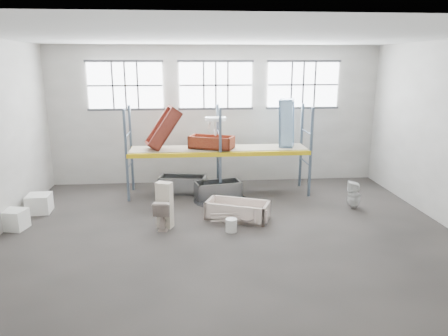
{
  "coord_description": "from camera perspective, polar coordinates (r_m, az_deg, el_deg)",
  "views": [
    {
      "loc": [
        -1.02,
        -10.26,
        4.41
      ],
      "look_at": [
        0.0,
        1.5,
        1.4
      ],
      "focal_mm": 33.43,
      "sensor_mm": 36.0,
      "label": 1
    }
  ],
  "objects": [
    {
      "name": "shelf_deck",
      "position": [
        14.08,
        -0.7,
        2.71
      ],
      "size": [
        5.9,
        1.1,
        0.03
      ],
      "primitive_type": "cube",
      "color": "gray",
      "rests_on": "floor"
    },
    {
      "name": "ceiling",
      "position": [
        10.33,
        0.75,
        17.86
      ],
      "size": [
        12.0,
        10.0,
        0.1
      ],
      "primitive_type": "cube",
      "color": "silver",
      "rests_on": "ground"
    },
    {
      "name": "blue_tub_upright",
      "position": [
        14.41,
        8.56,
        6.11
      ],
      "size": [
        0.72,
        0.88,
        1.62
      ],
      "primitive_type": null,
      "rotation": [
        0.0,
        1.54,
        -0.33
      ],
      "color": "#84AACF",
      "rests_on": "shelf_deck"
    },
    {
      "name": "rust_tub_tilted",
      "position": [
        13.91,
        -8.28,
        5.42
      ],
      "size": [
        1.32,
        0.95,
        1.46
      ],
      "primitive_type": null,
      "rotation": [
        0.0,
        -0.96,
        0.23
      ],
      "color": "maroon",
      "rests_on": "shelf_deck"
    },
    {
      "name": "toilet_white",
      "position": [
        13.51,
        17.36,
        -3.51
      ],
      "size": [
        0.48,
        0.48,
        0.86
      ],
      "primitive_type": "imported",
      "rotation": [
        0.0,
        0.0,
        -1.84
      ],
      "color": "white",
      "rests_on": "floor"
    },
    {
      "name": "wall_front",
      "position": [
        5.64,
        5.77,
        -5.57
      ],
      "size": [
        12.0,
        0.1,
        5.0
      ],
      "primitive_type": "cube",
      "color": "#ABA79F",
      "rests_on": "ground"
    },
    {
      "name": "toilet_beige",
      "position": [
        11.52,
        -8.2,
        -6.14
      ],
      "size": [
        0.59,
        0.88,
        0.83
      ],
      "primitive_type": "imported",
      "rotation": [
        0.0,
        0.0,
        2.97
      ],
      "color": "beige",
      "rests_on": "floor"
    },
    {
      "name": "cistern_tall",
      "position": [
        11.47,
        -8.11,
        -5.03
      ],
      "size": [
        0.48,
        0.4,
        1.28
      ],
      "primitive_type": "cube",
      "rotation": [
        0.0,
        0.0,
        -0.38
      ],
      "color": "beige",
      "rests_on": "floor"
    },
    {
      "name": "cistern_spare",
      "position": [
        11.65,
        4.98,
        -6.52
      ],
      "size": [
        0.39,
        0.2,
        0.36
      ],
      "primitive_type": "cube",
      "rotation": [
        0.0,
        0.0,
        -0.07
      ],
      "color": "beige",
      "rests_on": "bathtub_beige"
    },
    {
      "name": "rack_upright_ma",
      "position": [
        13.51,
        -0.51,
        1.87
      ],
      "size": [
        0.08,
        0.08,
        3.0
      ],
      "primitive_type": "cube",
      "color": "slate",
      "rests_on": "floor"
    },
    {
      "name": "rack_beam_front",
      "position": [
        13.51,
        -0.51,
        1.87
      ],
      "size": [
        6.0,
        0.1,
        0.14
      ],
      "primitive_type": "cube",
      "color": "yellow",
      "rests_on": "floor"
    },
    {
      "name": "bathtub_beige",
      "position": [
        12.08,
        1.86,
        -5.79
      ],
      "size": [
        1.96,
        1.44,
        0.52
      ],
      "primitive_type": null,
      "rotation": [
        0.0,
        0.0,
        -0.39
      ],
      "color": "beige",
      "rests_on": "floor"
    },
    {
      "name": "rack_upright_mb",
      "position": [
        14.68,
        -0.88,
        2.88
      ],
      "size": [
        0.08,
        0.08,
        3.0
      ],
      "primitive_type": "cube",
      "color": "slate",
      "rests_on": "floor"
    },
    {
      "name": "sink_in_tub",
      "position": [
        11.68,
        3.17,
        -7.06
      ],
      "size": [
        0.45,
        0.45,
        0.15
      ],
      "primitive_type": "imported",
      "rotation": [
        0.0,
        0.0,
        0.05
      ],
      "color": "beige",
      "rests_on": "bathtub_beige"
    },
    {
      "name": "window_mid",
      "position": [
        15.25,
        -1.14,
        11.26
      ],
      "size": [
        2.6,
        0.04,
        1.6
      ],
      "primitive_type": "cube",
      "color": "white",
      "rests_on": "wall_back"
    },
    {
      "name": "rack_upright_rb",
      "position": [
        15.19,
        10.5,
        3.02
      ],
      "size": [
        0.08,
        0.08,
        3.0
      ],
      "primitive_type": "cube",
      "color": "slate",
      "rests_on": "floor"
    },
    {
      "name": "wall_back",
      "position": [
        15.46,
        -1.14,
        7.21
      ],
      "size": [
        12.0,
        0.1,
        5.0
      ],
      "primitive_type": "cube",
      "color": "#A19D95",
      "rests_on": "ground"
    },
    {
      "name": "rack_upright_ra",
      "position": [
        14.06,
        11.78,
        2.06
      ],
      "size": [
        0.08,
        0.08,
        3.0
      ],
      "primitive_type": "cube",
      "color": "slate",
      "rests_on": "floor"
    },
    {
      "name": "wet_patch",
      "position": [
        13.72,
        -0.43,
        -4.43
      ],
      "size": [
        1.8,
        1.8,
        0.0
      ],
      "primitive_type": "cylinder",
      "color": "black",
      "rests_on": "floor"
    },
    {
      "name": "carton_far",
      "position": [
        13.76,
        -23.94,
        -4.45
      ],
      "size": [
        0.7,
        0.7,
        0.55
      ],
      "primitive_type": "cube",
      "rotation": [
        0.0,
        0.0,
        0.06
      ],
      "color": "white",
      "rests_on": "floor"
    },
    {
      "name": "rust_tub_flat",
      "position": [
        13.91,
        -1.72,
        3.57
      ],
      "size": [
        1.6,
        1.18,
        0.41
      ],
      "primitive_type": null,
      "rotation": [
        0.0,
        0.0,
        -0.39
      ],
      "color": "brown",
      "rests_on": "shelf_deck"
    },
    {
      "name": "window_left",
      "position": [
        15.37,
        -13.35,
        10.91
      ],
      "size": [
        2.6,
        0.04,
        1.6
      ],
      "primitive_type": "cube",
      "color": "white",
      "rests_on": "wall_back"
    },
    {
      "name": "steel_tub_right",
      "position": [
        13.93,
        -0.84,
        -2.96
      ],
      "size": [
        1.6,
        0.98,
        0.55
      ],
      "primitive_type": null,
      "rotation": [
        0.0,
        0.0,
        0.2
      ],
      "color": "#94989B",
      "rests_on": "floor"
    },
    {
      "name": "rack_beam_back",
      "position": [
        14.68,
        -0.88,
        2.88
      ],
      "size": [
        6.0,
        0.1,
        0.14
      ],
      "primitive_type": "cube",
      "color": "yellow",
      "rests_on": "floor"
    },
    {
      "name": "carton_near",
      "position": [
        12.72,
        -26.79,
        -6.3
      ],
      "size": [
        0.74,
        0.67,
        0.54
      ],
      "primitive_type": "cube",
      "rotation": [
        0.0,
        0.0,
        -0.23
      ],
      "color": "white",
      "rests_on": "floor"
    },
    {
      "name": "steel_tub_left",
      "position": [
        14.54,
        -5.67,
        -2.23
      ],
      "size": [
        1.68,
        0.98,
        0.58
      ],
      "primitive_type": null,
      "rotation": [
        0.0,
        0.0,
        -0.16
      ],
      "color": "#9FA2A5",
      "rests_on": "floor"
    },
    {
      "name": "floor",
      "position": [
        11.23,
        0.67,
        -9.09
      ],
      "size": [
        12.0,
        10.0,
        0.1
      ],
      "primitive_type": "cube",
      "color": "#4A433F",
      "rests_on": "ground"
    },
    {
      "name": "sink_on_shelf",
      "position": [
        13.76,
        -1.17,
        4.62
      ],
      "size": [
        0.76,
        0.62,
        0.62
      ],
      "primitive_type": "imported",
      "rotation": [
        0.0,
        0.0,
        0.13
      ],
      "color": "white",
      "rests_on": "rust_tub_flat"
    },
    {
      "name": "window_right",
      "position": [
        15.79,
        10.75,
        11.13
      ],
      "size": [
        2.6,
        0.04,
        1.6
      ],
      "primitive_type": "cube",
      "color": "white",
      "rests_on": "wall_back"
    },
    {
      "name": "bucket",
      "position": [
        11.23,
        1.0,
        -7.83
      ],
      "size": [
        0.37,
        0.37,
        0.36
      ],
      "primitive_type": "cylinder",
      "rotation": [
        0.0,
        0.0,
        0.25
      ],
      "color": "silver",
      "rests_on": "floor"
    },
    {
      "name": "rack_upright_la",
      "position": [
        13.62,
        -13.2,
        1.59
      ],
      "size": [
        0.08,
        0.08,
        3.0
      ],
      "primitive_type": "cube",
      "color": "slate",
      "rests_on": "floor"
    },
    {
      "name": "rack_upright_lb",
      "position": [
        14.78,
        -12.57,
        2.61
      ],
      "size": [
        0.08,
        0.08,
        3.0
      ],
      "primitive_type": "cube",
      "color": "slate",
      "rests_on": "floor"
    }
  ]
}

